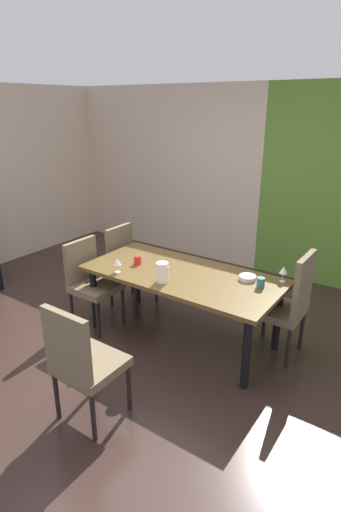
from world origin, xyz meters
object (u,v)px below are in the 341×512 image
Objects in this scene: chair_left_far at (128,261)px; cup_near_shelf at (261,283)px; cup_near_window at (137,260)px; wine_glass_south at (284,270)px; wine_glass_north at (117,262)px; serving_bowl_left at (248,278)px; chair_head_near at (82,360)px; dining_table at (182,280)px; chair_left_near at (90,279)px; pitcher_west at (162,272)px; chair_right_far at (288,302)px.

chair_left_far is 1.72m from cup_near_shelf.
cup_near_window is (0.45, -0.37, 0.24)m from chair_left_far.
wine_glass_south is at bearing 63.89° from cup_near_shelf.
wine_glass_north is 1.24m from serving_bowl_left.
wine_glass_north is (-0.57, 1.03, 0.28)m from chair_head_near.
wine_glass_south is at bearing 28.18° from serving_bowl_left.
dining_table is 1.99× the size of chair_head_near.
wine_glass_north is 1.61× the size of cup_near_window.
dining_table is 0.77m from cup_near_shelf.
pitcher_west is at bearing 92.10° from chair_left_near.
wine_glass_south is at bearing 35.14° from pitcher_west.
pitcher_west is at bearing -142.07° from serving_bowl_left.
pitcher_west is at bearing -144.86° from wine_glass_south.
chair_left_far reaches higher than dining_table.
chair_left_near is 4.88× the size of pitcher_west.
chair_left_far is at bearing -178.07° from wine_glass_south.
chair_left_far is 0.90× the size of chair_right_far.
chair_left_far is 0.61m from chair_left_near.
chair_right_far is at bearing 61.30° from chair_head_near.
wine_glass_north reaches higher than serving_bowl_left.
dining_table is 12.09× the size of serving_bowl_left.
chair_right_far is at bearing 14.12° from cup_near_window.
wine_glass_north is (-0.53, -0.33, 0.18)m from dining_table.
dining_table is at bearing 107.53° from chair_right_far.
chair_head_near reaches higher than dining_table.
wine_glass_south is 0.27m from cup_near_shelf.
dining_table is 10.15× the size of pitcher_west.
wine_glass_south is 0.93× the size of serving_bowl_left.
cup_near_window is at bearing 112.73° from chair_head_near.
wine_glass_south reaches higher than dining_table.
chair_right_far reaches higher than chair_left_near.
chair_right_far is 11.04× the size of cup_near_shelf.
cup_near_shelf is (1.27, 0.46, -0.06)m from wine_glass_north.
chair_left_far reaches higher than cup_near_shelf.
wine_glass_south reaches higher than cup_near_shelf.
dining_table is 20.59× the size of cup_near_shelf.
wine_glass_north is 0.28m from cup_near_window.
chair_left_near reaches higher than pitcher_west.
dining_table is 1.01m from chair_right_far.
wine_glass_south is 1.58× the size of cup_near_shelf.
serving_bowl_left is at bearing 71.17° from chair_head_near.
cup_near_shelf is at bearing 8.78° from cup_near_window.
chair_left_far is 1.11m from pitcher_west.
serving_bowl_left is at bearing 86.70° from chair_left_far.
chair_left_far is 0.82m from wine_glass_north.
cup_near_shelf is (-0.21, -0.17, 0.20)m from chair_right_far.
chair_left_near is 10.63× the size of cup_near_window.
serving_bowl_left is (0.58, 0.21, 0.10)m from dining_table.
chair_head_near reaches higher than chair_left_near.
chair_left_near is 9.89× the size of cup_near_shelf.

